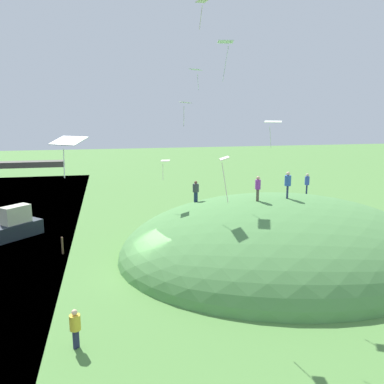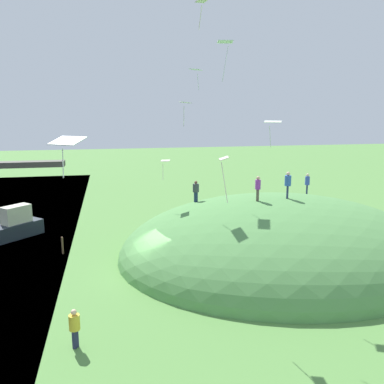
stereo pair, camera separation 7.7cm
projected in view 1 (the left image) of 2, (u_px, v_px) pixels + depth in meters
name	position (u px, v px, depth m)	size (l,w,h in m)	color
ground_plane	(149.00, 273.00, 25.97)	(160.00, 160.00, 0.00)	#548740
grass_hill	(278.00, 254.00, 29.38)	(22.25, 19.29, 7.95)	#528B49
boat_on_lake	(10.00, 228.00, 32.49)	(4.96, 4.98, 3.38)	#202831
person_with_child	(258.00, 185.00, 27.97)	(0.51, 0.51, 1.68)	brown
person_near_shore	(75.00, 324.00, 17.73)	(0.66, 0.66, 1.78)	#222647
person_on_hilltop	(307.00, 181.00, 34.11)	(0.52, 0.52, 1.81)	navy
person_walking_path	(196.00, 189.00, 30.83)	(0.58, 0.58, 1.60)	navy
person_watching_kites	(288.00, 182.00, 28.57)	(0.56, 0.56, 1.85)	navy
kite_0	(165.00, 162.00, 29.22)	(0.79, 0.99, 1.38)	white
kite_1	(225.00, 45.00, 21.10)	(0.86, 0.66, 2.00)	white
kite_2	(196.00, 70.00, 29.00)	(1.13, 1.26, 1.43)	white
kite_3	(225.00, 164.00, 19.66)	(0.51, 0.68, 2.17)	#F6D9D3
kite_4	(68.00, 142.00, 13.70)	(1.31, 1.24, 1.40)	white
kite_5	(202.00, 3.00, 18.57)	(0.51, 0.67, 1.20)	silver
kite_6	(273.00, 123.00, 22.60)	(1.10, 0.97, 1.42)	silver
kite_8	(185.00, 103.00, 27.23)	(0.72, 1.02, 1.62)	white
mooring_post	(62.00, 246.00, 29.28)	(0.14, 0.14, 1.22)	brown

